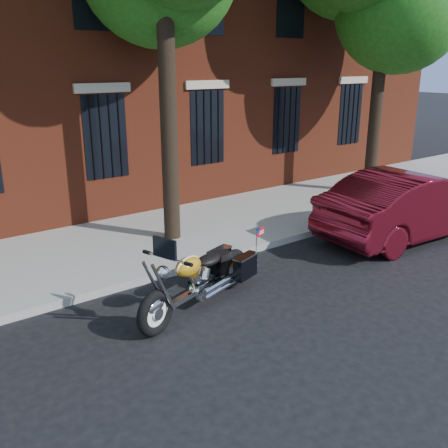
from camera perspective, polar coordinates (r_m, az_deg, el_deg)
ground at (r=8.94m, az=1.11°, el=-7.99°), size 120.00×120.00×0.00m
curb at (r=9.94m, az=-3.80°, el=-4.80°), size 40.00×0.16×0.15m
sidewalk at (r=11.46m, az=-8.96°, el=-1.83°), size 40.00×3.60×0.15m
motorcycle at (r=8.34m, az=-2.34°, el=-6.25°), size 2.90×1.37×1.47m
car_maroon at (r=12.30m, az=20.63°, el=2.10°), size 4.91×2.02×1.58m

